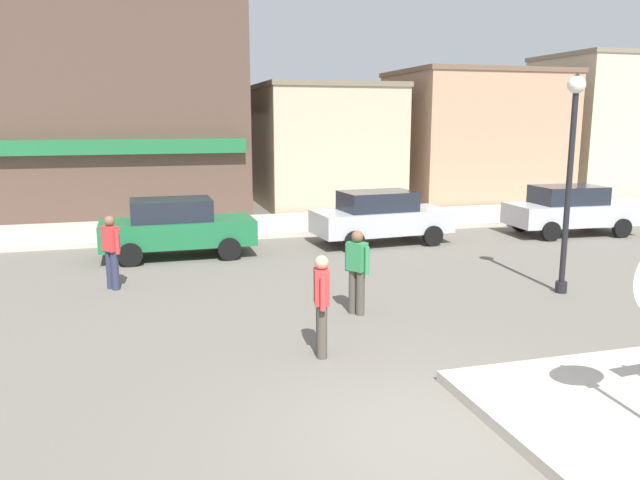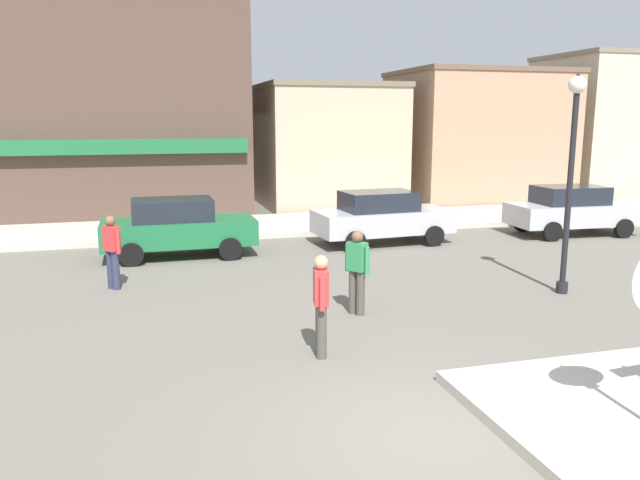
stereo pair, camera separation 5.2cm
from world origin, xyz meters
The scene contains 13 objects.
ground_plane centered at (0.00, 0.00, 0.00)m, with size 160.00×160.00×0.00m, color #6B665B.
kerb_far centered at (0.00, 14.53, 0.07)m, with size 80.00×4.00×0.15m, color beige.
lamp_post centered at (5.28, 4.86, 2.96)m, with size 0.36×0.36×4.54m.
parked_car_nearest centered at (-2.38, 10.72, 0.81)m, with size 4.02×1.91×1.56m.
parked_car_second centered at (3.50, 10.89, 0.81)m, with size 4.11×2.10×1.56m.
parked_car_third centered at (9.85, 10.62, 0.81)m, with size 4.08×2.04×1.56m.
pedestrian_crossing_near centered at (-0.63, 2.78, 0.87)m, with size 0.28×0.56×1.61m.
pedestrian_crossing_far centered at (0.59, 4.65, 0.87)m, with size 0.38×0.51×1.61m.
pedestrian_kerb_side centered at (-3.91, 7.76, 0.87)m, with size 0.41×0.49×1.61m.
building_corner_shop centered at (-4.41, 20.92, 4.18)m, with size 10.49×9.28×8.36m.
building_storefront_left_near centered at (4.31, 20.04, 2.53)m, with size 5.59×6.52×5.05m.
building_storefront_left_mid centered at (11.31, 19.39, 2.87)m, with size 7.10×5.64×5.73m.
building_storefront_right_near centered at (19.75, 19.89, 3.32)m, with size 8.01×5.27×6.64m.
Camera 1 is at (-3.17, -6.07, 3.64)m, focal length 35.00 mm.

